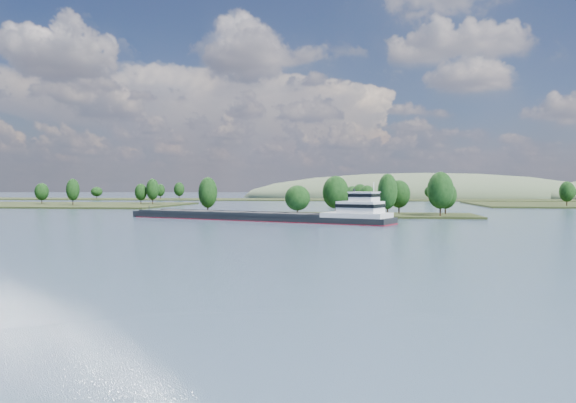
# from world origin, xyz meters

# --- Properties ---
(ground) EXTENTS (1800.00, 1800.00, 0.00)m
(ground) POSITION_xyz_m (0.00, 120.00, 0.00)
(ground) COLOR #3C5568
(ground) RESTS_ON ground
(tree_island) EXTENTS (100.00, 32.07, 14.91)m
(tree_island) POSITION_xyz_m (7.89, 178.64, 4.17)
(tree_island) COLOR black
(tree_island) RESTS_ON ground
(back_shoreline) EXTENTS (900.00, 60.00, 15.41)m
(back_shoreline) POSITION_xyz_m (6.84, 399.92, 0.63)
(back_shoreline) COLOR black
(back_shoreline) RESTS_ON ground
(hill_west) EXTENTS (320.00, 160.00, 44.00)m
(hill_west) POSITION_xyz_m (60.00, 500.00, 0.00)
(hill_west) COLOR #45543A
(hill_west) RESTS_ON ground
(cargo_barge) EXTENTS (82.36, 40.64, 11.46)m
(cargo_barge) POSITION_xyz_m (-12.69, 149.93, 1.44)
(cargo_barge) COLOR black
(cargo_barge) RESTS_ON ground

